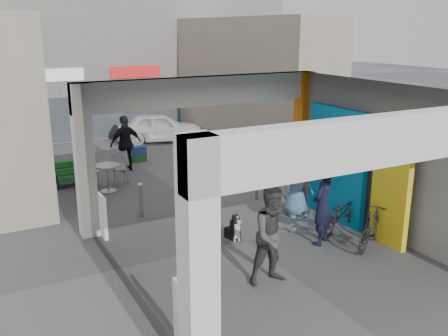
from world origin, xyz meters
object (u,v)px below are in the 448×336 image
man_elderly (297,183)px  man_crates (126,143)px  man_back_turned (274,236)px  bicycle_front (341,213)px  cafe_set (101,178)px  produce_stand (73,175)px  white_van (160,127)px  border_collie (234,229)px  man_with_dog (322,205)px  bicycle_rear (371,228)px

man_elderly → man_crates: man_crates is taller
man_back_turned → bicycle_front: size_ratio=1.07×
bicycle_front → man_crates: bearing=3.5°
cafe_set → bicycle_front: size_ratio=0.92×
man_elderly → bicycle_front: 1.42m
man_crates → bicycle_front: bearing=102.8°
cafe_set → produce_stand: (-0.65, 0.81, -0.04)m
white_van → border_collie: bearing=-176.2°
man_with_dog → bicycle_front: bearing=168.4°
bicycle_front → produce_stand: bearing=18.2°
cafe_set → man_crates: (1.27, 1.59, 0.59)m
cafe_set → bicycle_rear: bearing=-58.5°
produce_stand → border_collie: bearing=-71.9°
produce_stand → white_van: white_van is taller
border_collie → man_with_dog: size_ratio=0.36×
man_back_turned → bicycle_rear: bearing=10.8°
border_collie → man_back_turned: 2.18m
cafe_set → man_crates: man_crates is taller
man_with_dog → man_elderly: (0.51, 1.63, -0.03)m
cafe_set → man_elderly: 5.91m
cafe_set → white_van: bearing=53.6°
man_with_dog → bicycle_rear: (0.83, -0.67, -0.45)m
bicycle_rear → white_van: 12.01m
man_with_dog → bicycle_rear: size_ratio=1.20×
man_elderly → white_van: bearing=96.4°
bicycle_rear → white_van: (-0.30, 12.01, 0.16)m
bicycle_front → man_back_turned: bearing=97.2°
cafe_set → bicycle_rear: size_ratio=1.09×
man_crates → white_van: (2.58, 3.65, -0.32)m
man_back_turned → man_crates: (-0.14, 8.67, -0.01)m
border_collie → bicycle_front: size_ratio=0.37×
man_crates → man_back_turned: bearing=82.3°
man_elderly → cafe_set: bearing=137.2°
man_back_turned → man_crates: 8.67m
man_elderly → man_crates: (-2.56, 6.06, 0.07)m
man_with_dog → man_crates: bearing=-107.2°
man_elderly → bicycle_rear: size_ratio=1.17×
bicycle_rear → border_collie: bearing=26.3°
man_crates → bicycle_rear: (2.88, -8.36, -0.49)m
cafe_set → produce_stand: 1.04m
produce_stand → man_elderly: man_elderly is taller
cafe_set → man_crates: bearing=51.4°
produce_stand → man_back_turned: bearing=-79.2°
cafe_set → bicycle_front: cafe_set is taller
produce_stand → man_crates: size_ratio=0.62×
man_with_dog → bicycle_front: man_with_dog is taller
man_elderly → white_van: (0.03, 9.70, -0.25)m
man_elderly → bicycle_rear: man_elderly is taller
man_elderly → man_crates: 6.58m
produce_stand → man_back_turned: size_ratio=0.62×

